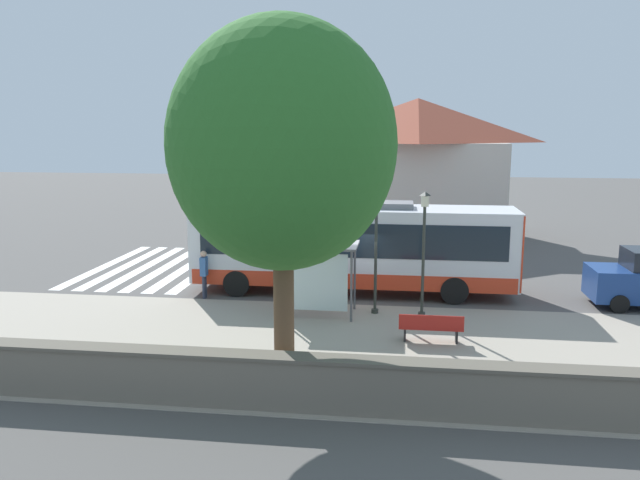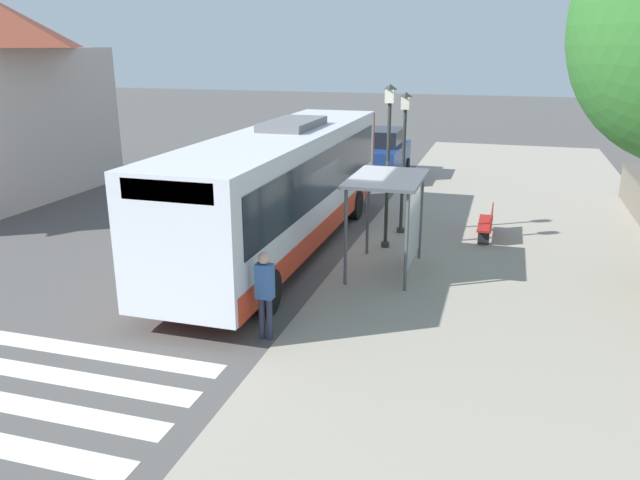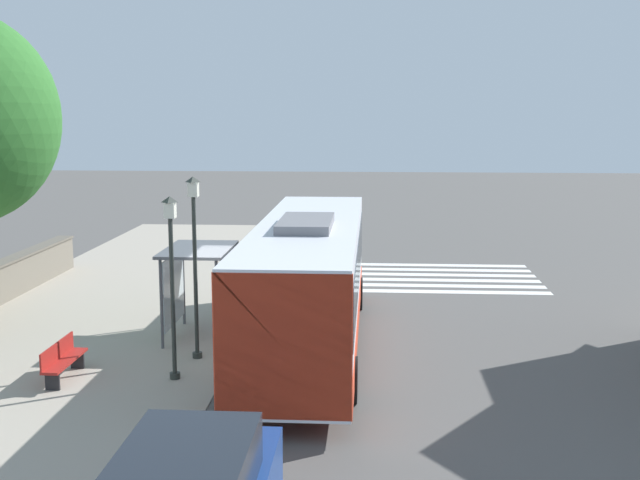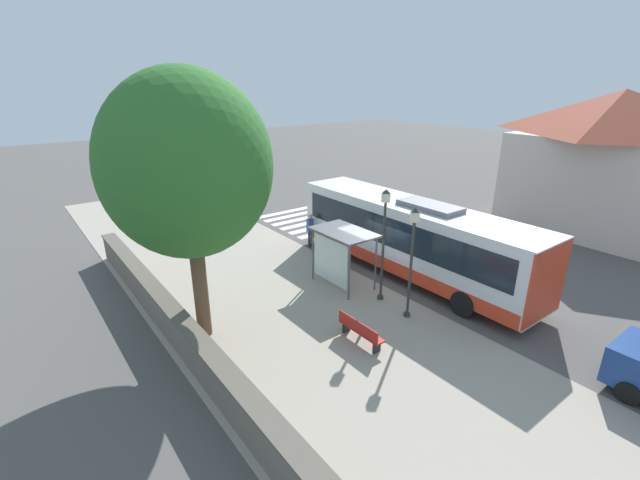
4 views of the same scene
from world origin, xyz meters
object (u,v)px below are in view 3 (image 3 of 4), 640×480
bus (309,280)px  street_lamp_near (172,272)px  street_lamp_far (195,252)px  bus_shelter (193,263)px  bench (63,359)px  pedestrian (274,267)px

bus → street_lamp_near: size_ratio=2.88×
bus → street_lamp_far: (-2.72, -0.98, 0.86)m
bus_shelter → bus: bearing=-16.6°
bus → bus_shelter: (-3.22, 0.96, 0.21)m
street_lamp_near → street_lamp_far: 1.60m
street_lamp_far → bench: bearing=-147.1°
bus → bench: bearing=-153.3°
bus → bench: 6.26m
bus → street_lamp_near: 3.93m
bus_shelter → street_lamp_far: 2.11m
bus_shelter → street_lamp_far: (0.50, -1.94, 0.65)m
bus_shelter → street_lamp_near: bearing=-84.7°
pedestrian → street_lamp_far: bearing=-100.2°
bus_shelter → street_lamp_far: bearing=-75.5°
bus → bench: (-5.46, -2.75, -1.35)m
bus_shelter → pedestrian: bearing=69.7°
bench → street_lamp_near: bearing=4.2°
street_lamp_near → street_lamp_far: (0.18, 1.58, 0.17)m
bus_shelter → bench: bus_shelter is taller
pedestrian → street_lamp_near: 8.22m
pedestrian → street_lamp_near: size_ratio=0.42×
bus → bench: bus is taller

